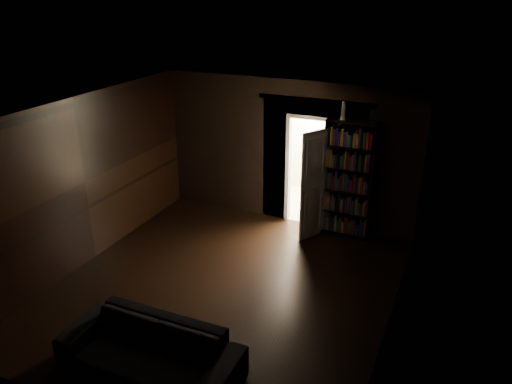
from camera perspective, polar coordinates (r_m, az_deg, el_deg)
ground at (r=7.93m, az=-3.81°, el=-11.05°), size 5.50×5.50×0.00m
room_walls at (r=8.03m, az=-0.65°, el=2.95°), size 5.02×5.61×2.84m
kitchen_alcove at (r=10.51m, az=8.30°, el=4.90°), size 2.20×1.80×2.60m
sofa at (r=6.36m, az=-12.09°, el=-16.69°), size 2.23×0.97×0.85m
bookshelf at (r=9.20m, az=10.50°, el=1.37°), size 0.95×0.63×2.20m
refrigerator at (r=10.65m, az=11.52°, el=2.72°), size 0.81×0.75×1.65m
door at (r=9.14m, az=7.17°, el=0.90°), size 0.45×0.77×2.05m
figurine at (r=8.88m, az=9.97°, el=9.17°), size 0.14×0.14×0.32m
bottles at (r=10.30m, az=11.32°, el=7.69°), size 0.70×0.23×0.28m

